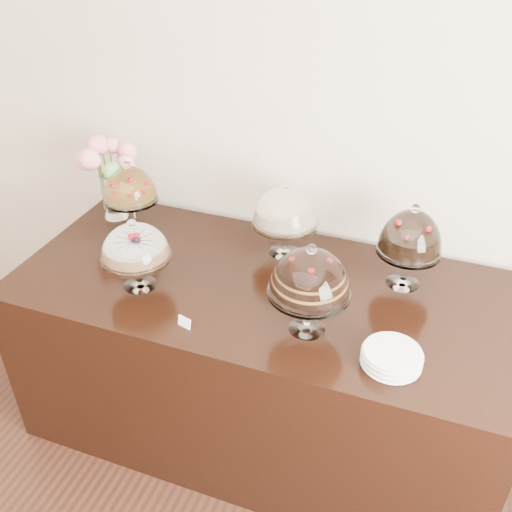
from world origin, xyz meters
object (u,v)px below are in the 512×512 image
(flower_vase, at_px, (107,169))
(plate_stack, at_px, (392,358))
(cake_stand_cheesecake, at_px, (285,210))
(cake_stand_choco_layer, at_px, (310,276))
(cake_stand_sugar_sponge, at_px, (135,246))
(cake_stand_fruit_tart, at_px, (130,187))
(display_counter, at_px, (260,358))
(cake_stand_dark_choco, at_px, (411,236))

(flower_vase, xyz_separation_m, plate_stack, (1.55, -0.60, -0.24))
(cake_stand_cheesecake, bearing_deg, cake_stand_choco_layer, -62.84)
(cake_stand_sugar_sponge, xyz_separation_m, cake_stand_fruit_tart, (-0.26, 0.40, 0.04))
(plate_stack, bearing_deg, cake_stand_sugar_sponge, 174.36)
(cake_stand_cheesecake, height_order, plate_stack, cake_stand_cheesecake)
(cake_stand_choco_layer, relative_size, plate_stack, 1.82)
(cake_stand_fruit_tart, bearing_deg, flower_vase, 154.66)
(display_counter, height_order, cake_stand_cheesecake, cake_stand_cheesecake)
(cake_stand_choco_layer, xyz_separation_m, flower_vase, (-1.21, 0.51, 0.02))
(cake_stand_fruit_tart, xyz_separation_m, flower_vase, (-0.17, 0.08, 0.04))
(cake_stand_sugar_sponge, relative_size, flower_vase, 0.78)
(cake_stand_sugar_sponge, relative_size, plate_stack, 1.52)
(cake_stand_choco_layer, relative_size, cake_stand_fruit_tart, 1.04)
(cake_stand_fruit_tart, height_order, flower_vase, flower_vase)
(cake_stand_dark_choco, distance_m, flower_vase, 1.52)
(flower_vase, bearing_deg, cake_stand_cheesecake, -0.83)
(display_counter, relative_size, cake_stand_sugar_sponge, 6.64)
(cake_stand_sugar_sponge, height_order, cake_stand_fruit_tart, cake_stand_fruit_tart)
(cake_stand_choco_layer, bearing_deg, cake_stand_dark_choco, 54.61)
(cake_stand_cheesecake, xyz_separation_m, plate_stack, (0.60, -0.58, -0.20))
(cake_stand_cheesecake, bearing_deg, cake_stand_fruit_tart, -175.02)
(cake_stand_sugar_sponge, relative_size, cake_stand_cheesecake, 0.89)
(plate_stack, bearing_deg, cake_stand_choco_layer, 166.53)
(cake_stand_choco_layer, xyz_separation_m, cake_stand_cheesecake, (-0.26, 0.50, -0.03))
(display_counter, distance_m, plate_stack, 0.84)
(cake_stand_cheesecake, relative_size, cake_stand_fruit_tart, 0.97)
(cake_stand_choco_layer, height_order, flower_vase, flower_vase)
(cake_stand_dark_choco, relative_size, plate_stack, 1.81)
(cake_stand_choco_layer, distance_m, cake_stand_cheesecake, 0.56)
(display_counter, xyz_separation_m, cake_stand_dark_choco, (0.59, 0.23, 0.69))
(cake_stand_sugar_sponge, bearing_deg, cake_stand_dark_choco, 20.94)
(display_counter, bearing_deg, plate_stack, -25.56)
(cake_stand_cheesecake, xyz_separation_m, cake_stand_dark_choco, (0.57, -0.06, 0.01))
(display_counter, bearing_deg, cake_stand_sugar_sponge, -159.24)
(cake_stand_dark_choco, relative_size, flower_vase, 0.93)
(display_counter, height_order, cake_stand_fruit_tart, cake_stand_fruit_tart)
(cake_stand_cheesecake, height_order, flower_vase, flower_vase)
(cake_stand_sugar_sponge, height_order, plate_stack, cake_stand_sugar_sponge)
(cake_stand_sugar_sponge, xyz_separation_m, cake_stand_dark_choco, (1.09, 0.42, 0.04))
(cake_stand_cheesecake, xyz_separation_m, flower_vase, (-0.95, 0.01, 0.05))
(cake_stand_sugar_sponge, xyz_separation_m, plate_stack, (1.12, -0.11, -0.17))
(display_counter, xyz_separation_m, cake_stand_cheesecake, (0.02, 0.28, 0.68))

